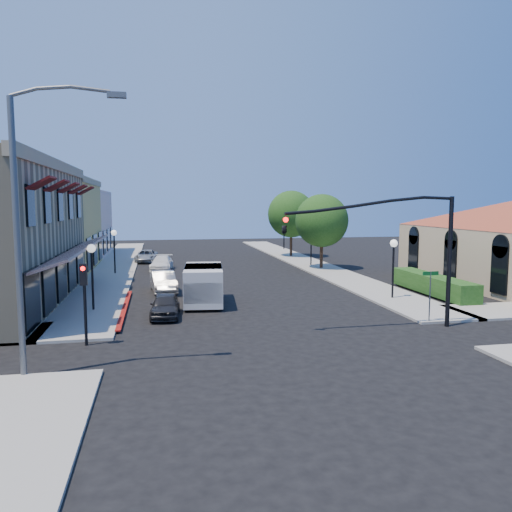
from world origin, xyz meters
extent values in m
plane|color=black|center=(0.00, 0.00, 0.00)|extent=(120.00, 120.00, 0.00)
cube|color=#99968B|center=(-8.75, 27.00, 0.06)|extent=(3.50, 50.00, 0.12)
cube|color=#99968B|center=(8.75, 27.00, 0.06)|extent=(3.50, 50.00, 0.12)
cube|color=maroon|center=(-6.90, 8.00, 0.00)|extent=(0.25, 10.00, 0.06)
cube|color=tan|center=(-10.65, 11.00, 7.80)|extent=(0.50, 18.20, 0.60)
cube|color=#561416|center=(-9.60, 11.00, 3.05)|extent=(1.75, 17.00, 0.67)
cube|color=#490E0F|center=(-9.95, 4.00, 6.55)|extent=(1.02, 1.50, 0.60)
cube|color=#490E0F|center=(-9.95, 7.40, 6.55)|extent=(1.02, 1.50, 0.60)
cube|color=#490E0F|center=(-9.95, 10.80, 6.55)|extent=(1.02, 1.50, 0.60)
cube|color=#490E0F|center=(-9.95, 14.20, 6.55)|extent=(1.02, 1.50, 0.60)
cube|color=#490E0F|center=(-9.95, 17.60, 6.55)|extent=(1.02, 1.50, 0.60)
cube|color=black|center=(-10.45, 3.50, 1.60)|extent=(0.12, 2.60, 2.60)
cube|color=black|center=(-10.45, 6.90, 1.60)|extent=(0.12, 2.60, 2.60)
cube|color=black|center=(-10.45, 10.30, 1.60)|extent=(0.12, 2.60, 2.60)
cube|color=black|center=(-10.45, 13.70, 1.60)|extent=(0.12, 2.60, 2.60)
cube|color=black|center=(-10.45, 17.10, 1.60)|extent=(0.12, 2.60, 2.60)
cube|color=tan|center=(-15.50, 26.00, 3.80)|extent=(10.00, 12.00, 7.60)
cube|color=beige|center=(-15.50, 38.00, 3.50)|extent=(10.00, 12.00, 7.00)
cube|color=black|center=(14.45, 6.50, 1.80)|extent=(0.12, 1.40, 2.80)
cube|color=black|center=(14.45, 11.50, 1.80)|extent=(0.12, 1.40, 2.80)
cube|color=black|center=(14.45, 16.50, 1.80)|extent=(0.12, 1.40, 2.80)
cube|color=#1C4513|center=(11.70, 9.00, 0.00)|extent=(1.40, 8.00, 1.10)
cylinder|color=black|center=(8.80, 22.00, 1.05)|extent=(0.28, 0.28, 2.10)
sphere|color=#1C4513|center=(8.80, 22.00, 4.20)|extent=(4.56, 4.56, 4.56)
cylinder|color=black|center=(8.80, 32.00, 1.14)|extent=(0.28, 0.28, 2.27)
sphere|color=#1C4513|center=(8.80, 32.00, 4.55)|extent=(4.94, 4.94, 4.94)
cylinder|color=black|center=(8.00, 1.50, 3.00)|extent=(0.20, 0.20, 6.00)
cylinder|color=black|center=(4.10, 1.50, 5.60)|extent=(7.80, 0.14, 0.14)
imported|color=black|center=(0.20, 1.50, 4.70)|extent=(0.20, 0.16, 1.00)
sphere|color=#FF0C0C|center=(0.20, 1.32, 5.00)|extent=(0.22, 0.22, 0.22)
cylinder|color=black|center=(-8.00, 1.50, 1.50)|extent=(0.12, 0.12, 3.00)
cube|color=black|center=(-8.00, 1.35, 2.90)|extent=(0.28, 0.22, 0.85)
sphere|color=#FF0C0C|center=(-8.00, 1.23, 3.15)|extent=(0.18, 0.18, 0.18)
cylinder|color=#595B5E|center=(-9.50, -2.00, 4.50)|extent=(0.20, 0.20, 9.00)
cylinder|color=#595B5E|center=(-8.00, -2.00, 9.25)|extent=(3.00, 0.12, 0.12)
cube|color=#595B5E|center=(-6.30, -2.00, 9.15)|extent=(0.60, 0.25, 0.18)
cylinder|color=#595B5E|center=(7.50, 2.20, 1.25)|extent=(0.06, 0.06, 2.50)
cube|color=#0C591E|center=(7.50, 2.20, 2.40)|extent=(0.80, 0.04, 0.18)
cylinder|color=black|center=(-8.50, 8.00, 1.60)|extent=(0.12, 0.12, 3.20)
sphere|color=white|center=(-8.50, 8.00, 3.35)|extent=(0.44, 0.44, 0.44)
cylinder|color=black|center=(-8.50, 22.00, 1.60)|extent=(0.12, 0.12, 3.20)
sphere|color=white|center=(-8.50, 22.00, 3.35)|extent=(0.44, 0.44, 0.44)
cylinder|color=black|center=(8.50, 8.00, 1.60)|extent=(0.12, 0.12, 3.20)
sphere|color=white|center=(8.50, 8.00, 3.35)|extent=(0.44, 0.44, 0.44)
cylinder|color=black|center=(8.50, 24.00, 1.60)|extent=(0.12, 0.12, 3.20)
sphere|color=white|center=(8.50, 24.00, 3.35)|extent=(0.44, 0.44, 0.44)
cube|color=silver|center=(-2.61, 8.91, 1.15)|extent=(2.54, 4.98, 1.96)
cube|color=silver|center=(-2.81, 6.85, 1.04)|extent=(2.07, 0.85, 1.09)
cube|color=black|center=(-2.77, 7.23, 1.58)|extent=(1.86, 0.29, 0.98)
cube|color=black|center=(-2.57, 9.24, 1.64)|extent=(2.37, 3.03, 0.98)
cylinder|color=black|center=(-3.69, 7.38, 0.36)|extent=(0.34, 0.74, 0.72)
cylinder|color=black|center=(-3.37, 10.63, 0.36)|extent=(0.34, 0.74, 0.72)
cylinder|color=black|center=(-1.84, 7.19, 0.36)|extent=(0.34, 0.74, 0.72)
cylinder|color=black|center=(-1.52, 10.45, 0.36)|extent=(0.34, 0.74, 0.72)
imported|color=black|center=(-4.80, 6.00, 0.59)|extent=(1.64, 3.55, 1.18)
imported|color=gray|center=(-4.80, 13.14, 0.67)|extent=(1.79, 4.18, 1.34)
imported|color=white|center=(-4.80, 23.82, 0.61)|extent=(2.19, 4.35, 1.21)
imported|color=#9EA0A2|center=(-6.20, 30.21, 0.59)|extent=(2.27, 4.35, 1.17)
camera|label=1|loc=(-5.11, -19.02, 5.69)|focal=35.00mm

